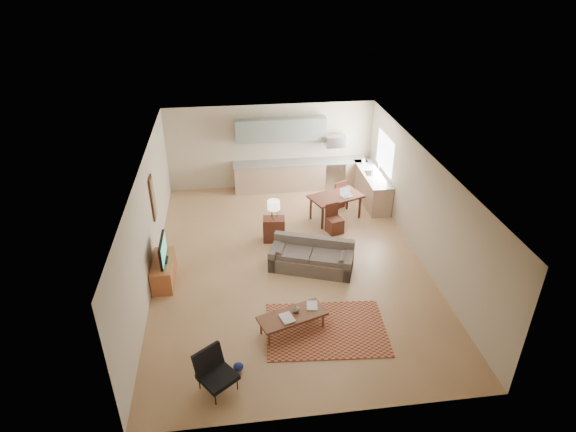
{
  "coord_description": "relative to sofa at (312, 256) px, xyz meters",
  "views": [
    {
      "loc": [
        -1.31,
        -9.78,
        6.8
      ],
      "look_at": [
        0.0,
        0.3,
        1.15
      ],
      "focal_mm": 30.0,
      "sensor_mm": 36.0,
      "label": 1
    }
  ],
  "objects": [
    {
      "name": "kitchen_microwave",
      "position": [
        1.51,
        4.53,
        1.19
      ],
      "size": [
        0.62,
        0.4,
        0.35
      ],
      "primitive_type": "cube",
      "color": "#A5A8AD",
      "rests_on": "room"
    },
    {
      "name": "book_a",
      "position": [
        -1.0,
        -2.24,
        0.07
      ],
      "size": [
        0.44,
        0.48,
        0.03
      ],
      "primitive_type": "imported",
      "rotation": [
        0.0,
        0.0,
        0.31
      ],
      "color": "maroon",
      "rests_on": "coffee_table"
    },
    {
      "name": "dining_chair_near",
      "position": [
        0.92,
        1.62,
        0.05
      ],
      "size": [
        0.5,
        0.51,
        0.82
      ],
      "primitive_type": null,
      "rotation": [
        0.0,
        0.0,
        0.32
      ],
      "color": "#3D1B13",
      "rests_on": "floor"
    },
    {
      "name": "armchair",
      "position": [
        -2.25,
        -3.41,
        0.02
      ],
      "size": [
        0.92,
        0.92,
        0.75
      ],
      "primitive_type": null,
      "rotation": [
        0.0,
        0.0,
        0.63
      ],
      "color": "black",
      "rests_on": "floor"
    },
    {
      "name": "coffee_table",
      "position": [
        -0.76,
        -2.1,
        -0.15
      ],
      "size": [
        1.49,
        0.97,
        0.42
      ],
      "primitive_type": null,
      "rotation": [
        0.0,
        0.0,
        0.33
      ],
      "color": "#542F1C",
      "rests_on": "floor"
    },
    {
      "name": "sofa",
      "position": [
        0.0,
        0.0,
        0.0
      ],
      "size": [
        2.24,
        1.55,
        0.72
      ],
      "primitive_type": null,
      "rotation": [
        0.0,
        0.0,
        -0.35
      ],
      "color": "#564B44",
      "rests_on": "floor"
    },
    {
      "name": "room",
      "position": [
        -0.49,
        0.33,
        0.99
      ],
      "size": [
        9.0,
        9.0,
        9.0
      ],
      "color": "#9F764E",
      "rests_on": "ground"
    },
    {
      "name": "soap_bottle",
      "position": [
        2.34,
        4.12,
        0.66
      ],
      "size": [
        0.13,
        0.13,
        0.19
      ],
      "primitive_type": "imported",
      "rotation": [
        0.0,
        0.0,
        0.26
      ],
      "color": "#F7E7C0",
      "rests_on": "kitchen_counter_right"
    },
    {
      "name": "vase",
      "position": [
        -0.67,
        -2.01,
        0.13
      ],
      "size": [
        0.22,
        0.22,
        0.16
      ],
      "primitive_type": "imported",
      "rotation": [
        0.0,
        0.0,
        -0.23
      ],
      "color": "black",
      "rests_on": "coffee_table"
    },
    {
      "name": "dining_chair_far",
      "position": [
        1.28,
        3.11,
        0.09
      ],
      "size": [
        0.58,
        0.59,
        0.89
      ],
      "primitive_type": null,
      "rotation": [
        0.0,
        0.0,
        3.62
      ],
      "color": "#3D1B13",
      "rests_on": "floor"
    },
    {
      "name": "console_table",
      "position": [
        -0.76,
        1.42,
        -0.03
      ],
      "size": [
        0.6,
        0.43,
        0.66
      ],
      "primitive_type": null,
      "rotation": [
        0.0,
        0.0,
        -0.1
      ],
      "color": "#3D1B13",
      "rests_on": "floor"
    },
    {
      "name": "laptop",
      "position": [
        1.39,
        2.27,
        0.49
      ],
      "size": [
        0.37,
        0.32,
        0.23
      ],
      "primitive_type": null,
      "rotation": [
        0.0,
        0.0,
        0.33
      ],
      "color": "#A5A8AD",
      "rests_on": "dining_table"
    },
    {
      "name": "kitchen_counter_back",
      "position": [
        0.41,
        4.51,
        0.1
      ],
      "size": [
        4.26,
        0.64,
        0.92
      ],
      "primitive_type": null,
      "color": "tan",
      "rests_on": "ground"
    },
    {
      "name": "rug",
      "position": [
        -0.07,
        -2.16,
        -0.35
      ],
      "size": [
        2.55,
        1.86,
        0.02
      ],
      "primitive_type": "cube",
      "rotation": [
        0.0,
        0.0,
        -0.08
      ],
      "color": "maroon",
      "rests_on": "floor"
    },
    {
      "name": "book_b",
      "position": [
        -0.43,
        -1.87,
        0.06
      ],
      "size": [
        0.31,
        0.36,
        0.02
      ],
      "primitive_type": "imported",
      "rotation": [
        0.0,
        0.0,
        -0.15
      ],
      "color": "navy",
      "rests_on": "coffee_table"
    },
    {
      "name": "tv",
      "position": [
        -3.44,
        -0.03,
        0.48
      ],
      "size": [
        0.09,
        0.93,
        0.56
      ],
      "primitive_type": null,
      "color": "black",
      "rests_on": "tv_credenza"
    },
    {
      "name": "kitchen_range",
      "position": [
        1.51,
        4.51,
        0.09
      ],
      "size": [
        0.62,
        0.62,
        0.9
      ],
      "primitive_type": "cube",
      "color": "#A5A8AD",
      "rests_on": "ground"
    },
    {
      "name": "tv_credenza",
      "position": [
        -3.49,
        -0.03,
        -0.08
      ],
      "size": [
        0.47,
        1.21,
        0.56
      ],
      "primitive_type": null,
      "color": "#9A4E2A",
      "rests_on": "floor"
    },
    {
      "name": "table_lamp",
      "position": [
        -0.76,
        1.42,
        0.57
      ],
      "size": [
        0.34,
        0.34,
        0.53
      ],
      "primitive_type": null,
      "rotation": [
        0.0,
        0.0,
        -0.05
      ],
      "color": "beige",
      "rests_on": "console_table"
    },
    {
      "name": "upper_cabinets",
      "position": [
        -0.19,
        4.66,
        1.59
      ],
      "size": [
        2.8,
        0.34,
        0.7
      ],
      "primitive_type": "cube",
      "color": "slate",
      "rests_on": "room"
    },
    {
      "name": "window_right",
      "position": [
        2.74,
        3.33,
        1.19
      ],
      "size": [
        0.02,
        1.4,
        1.05
      ],
      "primitive_type": "cube",
      "color": "white",
      "rests_on": "room"
    },
    {
      "name": "dining_table",
      "position": [
        1.1,
        2.37,
        0.01
      ],
      "size": [
        1.66,
        1.3,
        0.74
      ],
      "primitive_type": null,
      "rotation": [
        0.0,
        0.0,
        0.37
      ],
      "color": "#3D1B13",
      "rests_on": "floor"
    },
    {
      "name": "kitchen_counter_right",
      "position": [
        2.44,
        3.33,
        0.1
      ],
      "size": [
        0.64,
        2.26,
        0.92
      ],
      "primitive_type": null,
      "color": "tan",
      "rests_on": "ground"
    },
    {
      "name": "triptych",
      "position": [
        -0.59,
        4.8,
        1.39
      ],
      "size": [
        1.7,
        0.04,
        0.5
      ],
      "primitive_type": null,
      "color": "#F7E7C0",
      "rests_on": "room"
    },
    {
      "name": "wall_art_left",
      "position": [
        -3.7,
        1.23,
        1.19
      ],
      "size": [
        0.06,
        0.42,
        1.1
      ],
      "primitive_type": null,
      "color": "olive",
      "rests_on": "room"
    }
  ]
}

